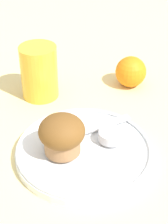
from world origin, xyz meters
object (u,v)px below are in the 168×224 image
object	(u,v)px
juice_glass	(39,72)
butter_knife	(86,130)
orange_fruit	(131,72)
muffin	(62,134)

from	to	relation	value
juice_glass	butter_knife	bearing A→B (deg)	-54.66
orange_fruit	muffin	bearing A→B (deg)	-116.98
muffin	butter_knife	world-z (taller)	muffin
muffin	juice_glass	size ratio (longest dim) A/B	0.68
butter_knife	juice_glass	xyz separation A→B (m)	(-0.10, 0.15, 0.04)
orange_fruit	juice_glass	world-z (taller)	juice_glass
butter_knife	juice_glass	bearing A→B (deg)	95.36
muffin	orange_fruit	bearing A→B (deg)	63.02
muffin	butter_knife	bearing A→B (deg)	56.20
butter_knife	orange_fruit	bearing A→B (deg)	35.15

